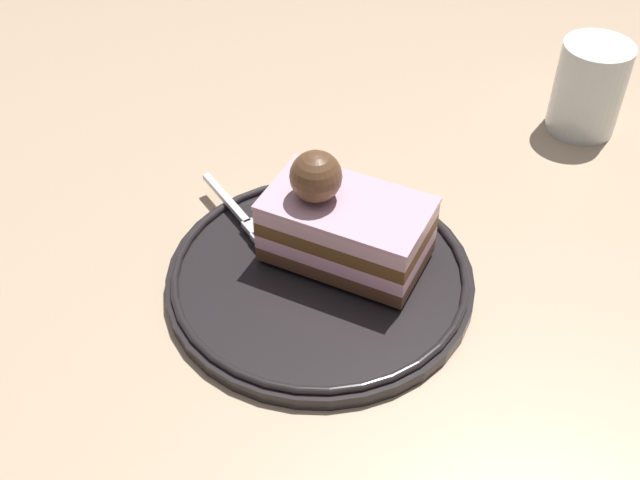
% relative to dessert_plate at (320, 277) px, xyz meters
% --- Properties ---
extents(ground_plane, '(2.40, 2.40, 0.00)m').
position_rel_dessert_plate_xyz_m(ground_plane, '(0.02, -0.01, -0.01)').
color(ground_plane, tan).
extents(dessert_plate, '(0.23, 0.23, 0.02)m').
position_rel_dessert_plate_xyz_m(dessert_plate, '(0.00, 0.00, 0.00)').
color(dessert_plate, black).
rests_on(dessert_plate, ground_plane).
extents(cake_slice, '(0.08, 0.13, 0.09)m').
position_rel_dessert_plate_xyz_m(cake_slice, '(0.02, -0.01, 0.04)').
color(cake_slice, brown).
rests_on(cake_slice, dessert_plate).
extents(fork, '(0.06, 0.11, 0.00)m').
position_rel_dessert_plate_xyz_m(fork, '(0.02, 0.08, 0.01)').
color(fork, silver).
rests_on(fork, dessert_plate).
extents(drink_glass_near, '(0.06, 0.06, 0.09)m').
position_rel_dessert_plate_xyz_m(drink_glass_near, '(0.31, -0.11, 0.03)').
color(drink_glass_near, white).
rests_on(drink_glass_near, ground_plane).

